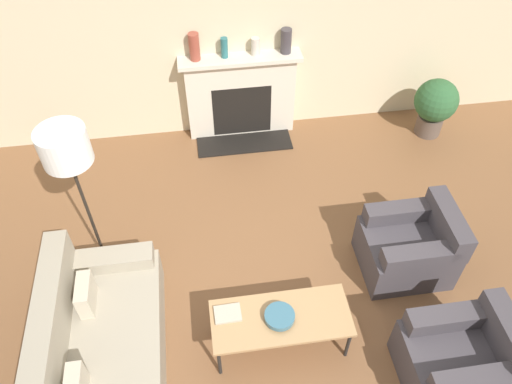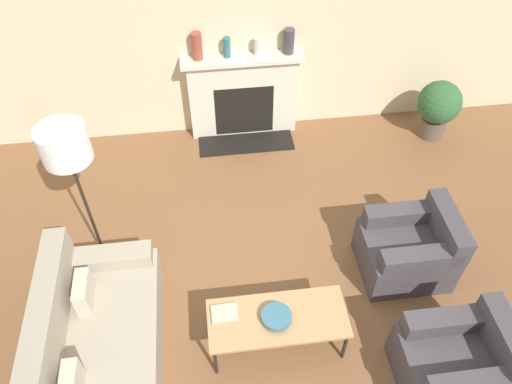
% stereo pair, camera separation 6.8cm
% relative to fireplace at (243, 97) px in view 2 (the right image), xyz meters
% --- Properties ---
extents(ground_plane, '(18.00, 18.00, 0.00)m').
position_rel_fireplace_xyz_m(ground_plane, '(-0.09, -2.90, -0.55)').
color(ground_plane, brown).
extents(wall_back, '(18.00, 0.06, 2.90)m').
position_rel_fireplace_xyz_m(wall_back, '(-0.09, 0.14, 0.90)').
color(wall_back, beige).
rests_on(wall_back, ground_plane).
extents(fireplace, '(1.47, 0.59, 1.12)m').
position_rel_fireplace_xyz_m(fireplace, '(0.00, 0.00, 0.00)').
color(fireplace, beige).
rests_on(fireplace, ground_plane).
extents(couch, '(0.95, 1.85, 0.84)m').
position_rel_fireplace_xyz_m(couch, '(-1.61, -3.07, -0.25)').
color(couch, '#9E937F').
rests_on(couch, ground_plane).
extents(armchair_near, '(0.85, 0.72, 0.77)m').
position_rel_fireplace_xyz_m(armchair_near, '(1.39, -3.59, -0.24)').
color(armchair_near, '#423D42').
rests_on(armchair_near, ground_plane).
extents(armchair_far, '(0.85, 0.72, 0.77)m').
position_rel_fireplace_xyz_m(armchair_far, '(1.39, -2.41, -0.24)').
color(armchair_far, '#423D42').
rests_on(armchair_far, ground_plane).
extents(coffee_table, '(1.21, 0.51, 0.44)m').
position_rel_fireplace_xyz_m(coffee_table, '(-0.04, -3.06, -0.14)').
color(coffee_table, tan).
rests_on(coffee_table, ground_plane).
extents(bowl, '(0.26, 0.26, 0.07)m').
position_rel_fireplace_xyz_m(bowl, '(-0.05, -3.07, -0.07)').
color(bowl, '#38667A').
rests_on(bowl, coffee_table).
extents(book, '(0.23, 0.18, 0.02)m').
position_rel_fireplace_xyz_m(book, '(-0.49, -2.96, -0.10)').
color(book, '#B2A893').
rests_on(book, coffee_table).
extents(floor_lamp, '(0.42, 0.42, 1.75)m').
position_rel_fireplace_xyz_m(floor_lamp, '(-1.67, -1.91, 0.94)').
color(floor_lamp, black).
rests_on(floor_lamp, ground_plane).
extents(mantel_vase_left, '(0.12, 0.12, 0.33)m').
position_rel_fireplace_xyz_m(mantel_vase_left, '(-0.52, 0.01, 0.74)').
color(mantel_vase_left, brown).
rests_on(mantel_vase_left, fireplace).
extents(mantel_vase_center_left, '(0.08, 0.08, 0.24)m').
position_rel_fireplace_xyz_m(mantel_vase_center_left, '(-0.18, 0.01, 0.70)').
color(mantel_vase_center_left, '#28666B').
rests_on(mantel_vase_center_left, fireplace).
extents(mantel_vase_center_right, '(0.10, 0.10, 0.21)m').
position_rel_fireplace_xyz_m(mantel_vase_center_right, '(0.19, 0.01, 0.68)').
color(mantel_vase_center_right, beige).
rests_on(mantel_vase_center_right, fireplace).
extents(mantel_vase_right, '(0.13, 0.13, 0.30)m').
position_rel_fireplace_xyz_m(mantel_vase_right, '(0.55, 0.01, 0.72)').
color(mantel_vase_right, '#3D383D').
rests_on(mantel_vase_right, fireplace).
extents(potted_plant, '(0.55, 0.55, 0.79)m').
position_rel_fireplace_xyz_m(potted_plant, '(2.44, -0.39, -0.09)').
color(potted_plant, brown).
rests_on(potted_plant, ground_plane).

